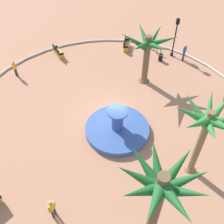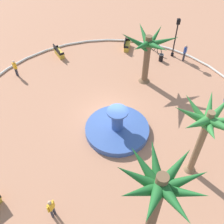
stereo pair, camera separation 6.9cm
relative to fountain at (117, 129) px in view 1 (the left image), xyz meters
The scene contains 14 objects.
ground_plane 1.55m from the fountain, 59.69° to the right, with size 80.00×80.00×0.00m, color tan.
plaza_curb 1.53m from the fountain, 59.69° to the right, with size 22.79×22.79×0.20m, color silver.
fountain is the anchor object (origin of this frame).
palm_tree_near_fountain 6.84m from the fountain, 155.05° to the left, with size 3.84×3.72×5.46m.
palm_tree_by_curb 7.03m from the fountain, 103.19° to the right, with size 4.61×4.52×4.61m.
palm_tree_mid_plaza 8.91m from the fountain, 110.63° to the left, with size 3.57×3.62×6.57m.
bench_east 11.20m from the fountain, 85.90° to the right, with size 0.50×1.60×1.00m.
bench_southwest 11.31m from the fountain, 50.48° to the right, with size 1.42×1.54×1.00m.
lamppost 11.48m from the fountain, 109.63° to the right, with size 0.32×0.32×3.93m.
trash_bin 9.95m from the fountain, 105.87° to the right, with size 0.46×0.46×0.73m.
bicycle_red_frame 11.19m from the fountain, 101.22° to the right, with size 1.20×1.32×0.94m.
person_cyclist_helmet 11.16m from the fountain, 115.87° to the right, with size 0.33×0.49×1.67m.
person_cyclist_photo 11.10m from the fountain, 26.73° to the right, with size 0.48×0.33×1.59m.
person_pedestrian_stroll 7.12m from the fountain, 69.38° to the left, with size 0.31×0.50×1.62m.
Camera 1 is at (-2.44, 13.41, 14.34)m, focal length 41.65 mm.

